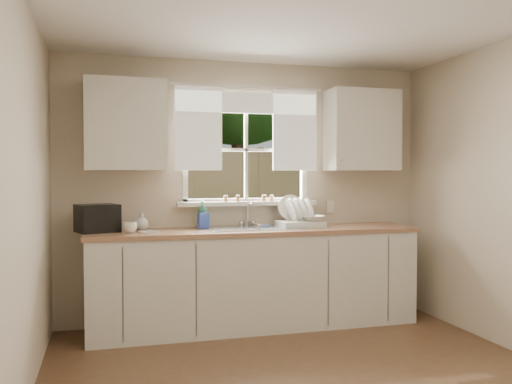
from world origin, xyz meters
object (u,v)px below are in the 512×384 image
object	(u,v)px
dish_rack	(299,219)
soap_bottle_a	(202,214)
black_appliance	(97,218)
cup	(130,228)

from	to	relation	value
dish_rack	soap_bottle_a	size ratio (longest dim) A/B	1.71
dish_rack	soap_bottle_a	world-z (taller)	dish_rack
dish_rack	soap_bottle_a	distance (m)	0.92
dish_rack	black_appliance	world-z (taller)	dish_rack
dish_rack	black_appliance	xyz separation A→B (m)	(-1.86, 0.02, 0.05)
dish_rack	cup	distance (m)	1.59
soap_bottle_a	black_appliance	bearing A→B (deg)	-179.03
soap_bottle_a	black_appliance	xyz separation A→B (m)	(-0.94, -0.10, -0.01)
soap_bottle_a	cup	world-z (taller)	soap_bottle_a
soap_bottle_a	black_appliance	world-z (taller)	soap_bottle_a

